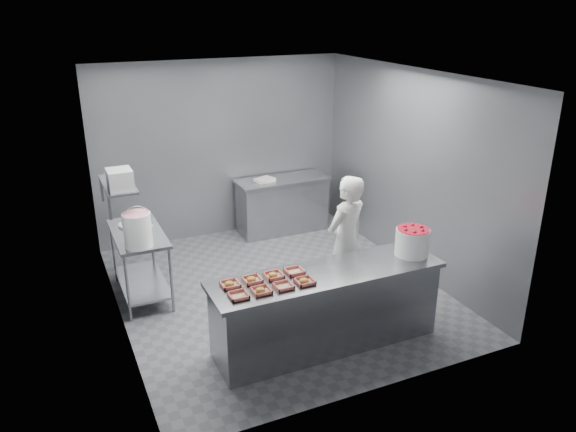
% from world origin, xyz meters
% --- Properties ---
extents(floor, '(4.50, 4.50, 0.00)m').
position_xyz_m(floor, '(0.00, 0.00, 0.00)').
color(floor, '#4C4C51').
rests_on(floor, ground).
extents(ceiling, '(4.50, 4.50, 0.00)m').
position_xyz_m(ceiling, '(0.00, 0.00, 2.80)').
color(ceiling, white).
rests_on(ceiling, wall_back).
extents(wall_back, '(4.00, 0.04, 2.80)m').
position_xyz_m(wall_back, '(0.00, 2.25, 1.40)').
color(wall_back, slate).
rests_on(wall_back, ground).
extents(wall_left, '(0.04, 4.50, 2.80)m').
position_xyz_m(wall_left, '(-2.00, 0.00, 1.40)').
color(wall_left, slate).
rests_on(wall_left, ground).
extents(wall_right, '(0.04, 4.50, 2.80)m').
position_xyz_m(wall_right, '(2.00, 0.00, 1.40)').
color(wall_right, slate).
rests_on(wall_right, ground).
extents(service_counter, '(2.60, 0.70, 0.90)m').
position_xyz_m(service_counter, '(0.00, -1.35, 0.45)').
color(service_counter, slate).
rests_on(service_counter, ground).
extents(prep_table, '(0.60, 1.20, 0.90)m').
position_xyz_m(prep_table, '(-1.65, 0.60, 0.59)').
color(prep_table, slate).
rests_on(prep_table, ground).
extents(back_counter, '(1.50, 0.60, 0.90)m').
position_xyz_m(back_counter, '(0.90, 1.90, 0.45)').
color(back_counter, slate).
rests_on(back_counter, ground).
extents(wall_shelf, '(0.35, 0.90, 0.03)m').
position_xyz_m(wall_shelf, '(-1.82, 0.60, 1.55)').
color(wall_shelf, slate).
rests_on(wall_shelf, wall_left).
extents(tray_0, '(0.19, 0.18, 0.04)m').
position_xyz_m(tray_0, '(-1.05, -1.48, 0.92)').
color(tray_0, tan).
rests_on(tray_0, service_counter).
extents(tray_1, '(0.19, 0.18, 0.06)m').
position_xyz_m(tray_1, '(-0.81, -1.48, 0.92)').
color(tray_1, tan).
rests_on(tray_1, service_counter).
extents(tray_2, '(0.19, 0.18, 0.04)m').
position_xyz_m(tray_2, '(-0.57, -1.48, 0.92)').
color(tray_2, tan).
rests_on(tray_2, service_counter).
extents(tray_3, '(0.19, 0.18, 0.06)m').
position_xyz_m(tray_3, '(-0.33, -1.48, 0.92)').
color(tray_3, tan).
rests_on(tray_3, service_counter).
extents(tray_4, '(0.19, 0.18, 0.06)m').
position_xyz_m(tray_4, '(-1.05, -1.22, 0.92)').
color(tray_4, tan).
rests_on(tray_4, service_counter).
extents(tray_5, '(0.19, 0.18, 0.06)m').
position_xyz_m(tray_5, '(-0.81, -1.22, 0.92)').
color(tray_5, tan).
rests_on(tray_5, service_counter).
extents(tray_6, '(0.19, 0.18, 0.06)m').
position_xyz_m(tray_6, '(-0.57, -1.22, 0.92)').
color(tray_6, tan).
rests_on(tray_6, service_counter).
extents(tray_7, '(0.19, 0.18, 0.04)m').
position_xyz_m(tray_7, '(-0.33, -1.22, 0.92)').
color(tray_7, tan).
rests_on(tray_7, service_counter).
extents(worker, '(0.72, 0.60, 1.69)m').
position_xyz_m(worker, '(0.63, -0.64, 0.85)').
color(worker, white).
rests_on(worker, ground).
extents(strawberry_tub, '(0.38, 0.38, 0.32)m').
position_xyz_m(strawberry_tub, '(1.08, -1.35, 1.07)').
color(strawberry_tub, white).
rests_on(strawberry_tub, service_counter).
extents(glaze_bucket, '(0.34, 0.33, 0.50)m').
position_xyz_m(glaze_bucket, '(-1.71, 0.16, 1.12)').
color(glaze_bucket, white).
rests_on(glaze_bucket, prep_table).
extents(bucket_lid, '(0.37, 0.37, 0.03)m').
position_xyz_m(bucket_lid, '(-1.68, 0.87, 0.91)').
color(bucket_lid, white).
rests_on(bucket_lid, prep_table).
extents(rag, '(0.16, 0.15, 0.02)m').
position_xyz_m(rag, '(-1.51, 0.75, 0.91)').
color(rag, '#CCB28C').
rests_on(rag, prep_table).
extents(appliance, '(0.27, 0.31, 0.23)m').
position_xyz_m(appliance, '(-1.82, 0.36, 1.68)').
color(appliance, gray).
rests_on(appliance, wall_shelf).
extents(paper_stack, '(0.35, 0.29, 0.05)m').
position_xyz_m(paper_stack, '(0.59, 1.90, 0.92)').
color(paper_stack, silver).
rests_on(paper_stack, back_counter).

